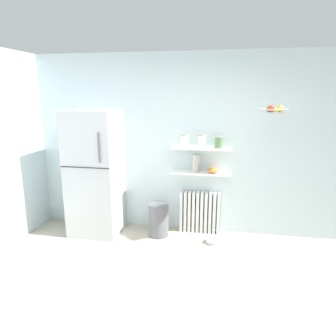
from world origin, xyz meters
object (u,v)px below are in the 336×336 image
object	(u,v)px
vase	(196,163)
trash_bin	(159,220)
storage_jar_1	(202,141)
storage_jar_0	(185,141)
refrigerator	(95,173)
hanging_fruit_basket	(274,110)
pet_food_bowl	(213,241)
shelf_bowl	(213,170)
radiator	(200,212)
storage_jar_2	(219,142)

from	to	relation	value
vase	trash_bin	xyz separation A→B (m)	(-0.51, -0.19, -0.82)
storage_jar_1	storage_jar_0	bearing A→B (deg)	-180.00
refrigerator	storage_jar_1	bearing A→B (deg)	7.89
hanging_fruit_basket	storage_jar_1	bearing A→B (deg)	157.80
storage_jar_0	vase	xyz separation A→B (m)	(0.17, 0.00, -0.32)
pet_food_bowl	hanging_fruit_basket	distance (m)	1.94
vase	trash_bin	size ratio (longest dim) A/B	0.53
shelf_bowl	pet_food_bowl	distance (m)	0.99
storage_jar_0	radiator	bearing A→B (deg)	7.20
storage_jar_1	hanging_fruit_basket	size ratio (longest dim) A/B	0.55
vase	trash_bin	world-z (taller)	vase
storage_jar_0	pet_food_bowl	distance (m)	1.46
storage_jar_1	vase	xyz separation A→B (m)	(-0.07, 0.00, -0.32)
storage_jar_2	pet_food_bowl	bearing A→B (deg)	-93.36
storage_jar_0	storage_jar_1	size ratio (longest dim) A/B	0.95
shelf_bowl	pet_food_bowl	world-z (taller)	shelf_bowl
trash_bin	pet_food_bowl	distance (m)	0.84
radiator	storage_jar_2	world-z (taller)	storage_jar_2
refrigerator	shelf_bowl	bearing A→B (deg)	7.10
shelf_bowl	storage_jar_2	bearing A→B (deg)	-0.00
radiator	storage_jar_0	bearing A→B (deg)	-172.80
refrigerator	trash_bin	world-z (taller)	refrigerator
hanging_fruit_basket	pet_food_bowl	bearing A→B (deg)	174.46
storage_jar_1	vase	distance (m)	0.33
refrigerator	storage_jar_2	world-z (taller)	refrigerator
vase	hanging_fruit_basket	xyz separation A→B (m)	(0.95, -0.36, 0.78)
refrigerator	vase	size ratio (longest dim) A/B	7.09
storage_jar_0	shelf_bowl	xyz separation A→B (m)	(0.41, 0.00, -0.41)
refrigerator	storage_jar_2	distance (m)	1.83
radiator	storage_jar_2	xyz separation A→B (m)	(0.24, -0.03, 1.07)
storage_jar_1	pet_food_bowl	bearing A→B (deg)	-53.22
storage_jar_2	refrigerator	bearing A→B (deg)	-173.17
refrigerator	storage_jar_0	distance (m)	1.38
shelf_bowl	hanging_fruit_basket	bearing A→B (deg)	-26.84
storage_jar_1	pet_food_bowl	distance (m)	1.41
radiator	storage_jar_2	bearing A→B (deg)	-7.20
radiator	storage_jar_1	xyz separation A→B (m)	(-0.00, -0.03, 1.08)
radiator	hanging_fruit_basket	size ratio (longest dim) A/B	1.80
hanging_fruit_basket	storage_jar_0	bearing A→B (deg)	162.19
storage_jar_0	vase	distance (m)	0.36
storage_jar_0	pet_food_bowl	size ratio (longest dim) A/B	0.84
storage_jar_1	shelf_bowl	xyz separation A→B (m)	(0.17, 0.00, -0.42)
storage_jar_1	trash_bin	bearing A→B (deg)	-161.46
trash_bin	shelf_bowl	bearing A→B (deg)	14.54
shelf_bowl	trash_bin	size ratio (longest dim) A/B	0.33
trash_bin	radiator	bearing A→B (deg)	21.16
pet_food_bowl	storage_jar_2	bearing A→B (deg)	86.64
radiator	shelf_bowl	size ratio (longest dim) A/B	3.89
radiator	storage_jar_1	distance (m)	1.08
pet_food_bowl	storage_jar_1	bearing A→B (deg)	126.78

